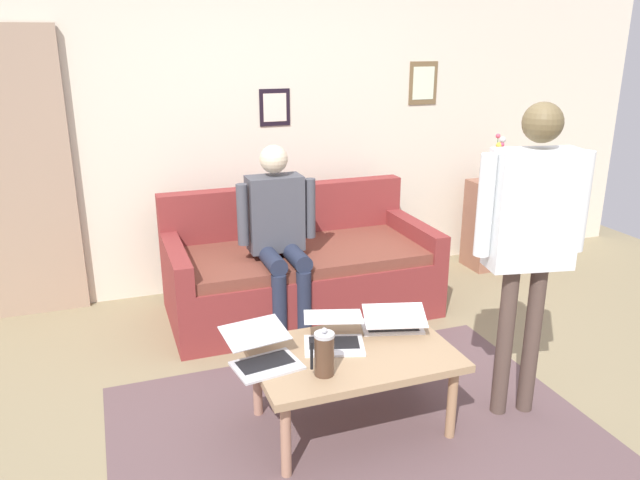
{
  "coord_description": "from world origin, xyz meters",
  "views": [
    {
      "loc": [
        1.25,
        2.58,
        1.96
      ],
      "look_at": [
        0.06,
        -0.73,
        0.8
      ],
      "focal_mm": 34.7,
      "sensor_mm": 36.0,
      "label": 1
    }
  ],
  "objects_px": {
    "laptop_left": "(334,335)",
    "french_press": "(324,354)",
    "interior_door": "(11,178)",
    "person_seated": "(279,228)",
    "person_standing": "(531,224)",
    "couch": "(299,271)",
    "laptop_center": "(393,323)",
    "flower_vase": "(498,165)",
    "laptop_right": "(262,353)",
    "side_shelf": "(492,224)",
    "coffee_table": "(352,359)"
  },
  "relations": [
    {
      "from": "couch",
      "to": "coffee_table",
      "type": "bearing_deg",
      "value": 82.32
    },
    {
      "from": "person_seated",
      "to": "side_shelf",
      "type": "bearing_deg",
      "value": -165.82
    },
    {
      "from": "person_seated",
      "to": "laptop_center",
      "type": "bearing_deg",
      "value": 105.71
    },
    {
      "from": "laptop_center",
      "to": "side_shelf",
      "type": "height_order",
      "value": "side_shelf"
    },
    {
      "from": "laptop_center",
      "to": "couch",
      "type": "bearing_deg",
      "value": -85.86
    },
    {
      "from": "laptop_center",
      "to": "flower_vase",
      "type": "relative_size",
      "value": 0.95
    },
    {
      "from": "person_standing",
      "to": "interior_door",
      "type": "bearing_deg",
      "value": -41.38
    },
    {
      "from": "coffee_table",
      "to": "french_press",
      "type": "bearing_deg",
      "value": 37.41
    },
    {
      "from": "laptop_left",
      "to": "laptop_right",
      "type": "height_order",
      "value": "laptop_right"
    },
    {
      "from": "french_press",
      "to": "person_standing",
      "type": "bearing_deg",
      "value": 179.59
    },
    {
      "from": "couch",
      "to": "coffee_table",
      "type": "distance_m",
      "value": 1.52
    },
    {
      "from": "french_press",
      "to": "side_shelf",
      "type": "bearing_deg",
      "value": -139.54
    },
    {
      "from": "couch",
      "to": "laptop_left",
      "type": "height_order",
      "value": "couch"
    },
    {
      "from": "interior_door",
      "to": "person_seated",
      "type": "height_order",
      "value": "interior_door"
    },
    {
      "from": "interior_door",
      "to": "french_press",
      "type": "distance_m",
      "value": 2.76
    },
    {
      "from": "person_standing",
      "to": "person_seated",
      "type": "xyz_separation_m",
      "value": [
        0.9,
        -1.44,
        -0.34
      ]
    },
    {
      "from": "couch",
      "to": "laptop_center",
      "type": "height_order",
      "value": "couch"
    },
    {
      "from": "couch",
      "to": "laptop_left",
      "type": "bearing_deg",
      "value": 79.31
    },
    {
      "from": "laptop_right",
      "to": "person_seated",
      "type": "relative_size",
      "value": 0.32
    },
    {
      "from": "laptop_right",
      "to": "coffee_table",
      "type": "bearing_deg",
      "value": 173.95
    },
    {
      "from": "side_shelf",
      "to": "person_seated",
      "type": "distance_m",
      "value": 2.2
    },
    {
      "from": "coffee_table",
      "to": "side_shelf",
      "type": "xyz_separation_m",
      "value": [
        -2.09,
        -1.81,
        -0.0
      ]
    },
    {
      "from": "flower_vase",
      "to": "person_standing",
      "type": "distance_m",
      "value": 2.32
    },
    {
      "from": "laptop_left",
      "to": "flower_vase",
      "type": "bearing_deg",
      "value": -141.87
    },
    {
      "from": "laptop_left",
      "to": "flower_vase",
      "type": "relative_size",
      "value": 0.99
    },
    {
      "from": "laptop_left",
      "to": "french_press",
      "type": "bearing_deg",
      "value": 60.62
    },
    {
      "from": "interior_door",
      "to": "french_press",
      "type": "height_order",
      "value": "interior_door"
    },
    {
      "from": "person_seated",
      "to": "interior_door",
      "type": "bearing_deg",
      "value": -26.28
    },
    {
      "from": "laptop_right",
      "to": "person_standing",
      "type": "relative_size",
      "value": 0.24
    },
    {
      "from": "flower_vase",
      "to": "person_seated",
      "type": "xyz_separation_m",
      "value": [
        2.11,
        0.53,
        -0.19
      ]
    },
    {
      "from": "laptop_right",
      "to": "side_shelf",
      "type": "relative_size",
      "value": 0.52
    },
    {
      "from": "side_shelf",
      "to": "flower_vase",
      "type": "height_order",
      "value": "flower_vase"
    },
    {
      "from": "laptop_right",
      "to": "side_shelf",
      "type": "xyz_separation_m",
      "value": [
        -2.55,
        -1.76,
        -0.1
      ]
    },
    {
      "from": "coffee_table",
      "to": "couch",
      "type": "bearing_deg",
      "value": -97.68
    },
    {
      "from": "laptop_center",
      "to": "side_shelf",
      "type": "xyz_separation_m",
      "value": [
        -1.79,
        -1.66,
        -0.09
      ]
    },
    {
      "from": "couch",
      "to": "laptop_right",
      "type": "relative_size",
      "value": 4.75
    },
    {
      "from": "laptop_center",
      "to": "person_standing",
      "type": "relative_size",
      "value": 0.23
    },
    {
      "from": "laptop_left",
      "to": "laptop_center",
      "type": "xyz_separation_m",
      "value": [
        -0.36,
        -0.04,
        -0.01
      ]
    },
    {
      "from": "couch",
      "to": "laptop_center",
      "type": "distance_m",
      "value": 1.36
    },
    {
      "from": "couch",
      "to": "person_standing",
      "type": "height_order",
      "value": "person_standing"
    },
    {
      "from": "couch",
      "to": "laptop_left",
      "type": "xyz_separation_m",
      "value": [
        0.26,
        1.39,
        0.18
      ]
    },
    {
      "from": "couch",
      "to": "flower_vase",
      "type": "distance_m",
      "value": 2.01
    },
    {
      "from": "flower_vase",
      "to": "person_standing",
      "type": "height_order",
      "value": "person_standing"
    },
    {
      "from": "laptop_left",
      "to": "person_standing",
      "type": "height_order",
      "value": "person_standing"
    },
    {
      "from": "flower_vase",
      "to": "side_shelf",
      "type": "bearing_deg",
      "value": -108.75
    },
    {
      "from": "flower_vase",
      "to": "laptop_right",
      "type": "bearing_deg",
      "value": 34.48
    },
    {
      "from": "interior_door",
      "to": "laptop_left",
      "type": "height_order",
      "value": "interior_door"
    },
    {
      "from": "laptop_right",
      "to": "laptop_left",
      "type": "bearing_deg",
      "value": -171.09
    },
    {
      "from": "coffee_table",
      "to": "laptop_left",
      "type": "xyz_separation_m",
      "value": [
        0.06,
        -0.11,
        0.09
      ]
    },
    {
      "from": "interior_door",
      "to": "couch",
      "type": "height_order",
      "value": "interior_door"
    }
  ]
}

